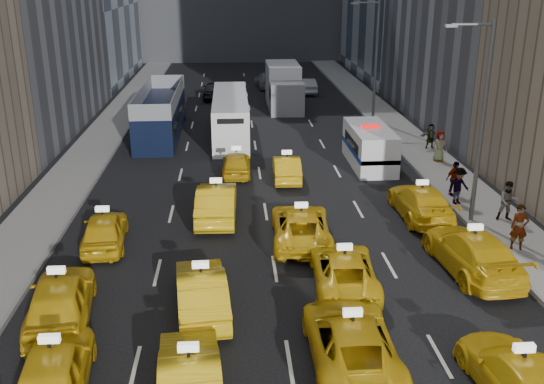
{
  "coord_description": "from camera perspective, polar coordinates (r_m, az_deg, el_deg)",
  "views": [
    {
      "loc": [
        -1.54,
        -12.97,
        10.75
      ],
      "look_at": [
        0.12,
        11.2,
        2.0
      ],
      "focal_mm": 40.0,
      "sensor_mm": 36.0,
      "label": 1
    }
  ],
  "objects": [
    {
      "name": "taxi_7",
      "position": [
        18.01,
        22.25,
        -15.82
      ],
      "size": [
        2.32,
        4.88,
        1.37
      ],
      "primitive_type": "imported",
      "rotation": [
        0.0,
        0.0,
        3.23
      ],
      "color": "gold",
      "rests_on": "ground"
    },
    {
      "name": "taxi_8",
      "position": [
        21.03,
        -19.31,
        -9.51
      ],
      "size": [
        2.6,
        5.11,
        1.67
      ],
      "primitive_type": "imported",
      "rotation": [
        0.0,
        0.0,
        3.27
      ],
      "color": "gold",
      "rests_on": "ground"
    },
    {
      "name": "pedestrian_5",
      "position": [
        40.28,
        14.7,
        5.11
      ],
      "size": [
        1.48,
        0.45,
        1.58
      ],
      "primitive_type": "imported",
      "rotation": [
        0.0,
        0.0,
        -0.02
      ],
      "color": "gray",
      "rests_on": "sidewalk_east"
    },
    {
      "name": "taxi_9",
      "position": [
        20.63,
        -6.64,
        -9.24
      ],
      "size": [
        2.08,
        4.77,
        1.52
      ],
      "primitive_type": "imported",
      "rotation": [
        0.0,
        0.0,
        3.24
      ],
      "color": "gold",
      "rests_on": "ground"
    },
    {
      "name": "double_decker",
      "position": [
        43.39,
        -10.43,
        7.4
      ],
      "size": [
        3.34,
        11.49,
        3.3
      ],
      "rotation": [
        0.0,
        0.0,
        0.07
      ],
      "color": "black",
      "rests_on": "ground"
    },
    {
      "name": "taxi_6",
      "position": [
        18.19,
        7.47,
        -13.74
      ],
      "size": [
        2.48,
        5.31,
        1.47
      ],
      "primitive_type": "imported",
      "rotation": [
        0.0,
        0.0,
        3.13
      ],
      "color": "gold",
      "rests_on": "ground"
    },
    {
      "name": "nypd_van",
      "position": [
        36.31,
        9.16,
        4.21
      ],
      "size": [
        2.48,
        5.83,
        2.47
      ],
      "rotation": [
        0.0,
        0.0,
        0.04
      ],
      "color": "white",
      "rests_on": "ground"
    },
    {
      "name": "misc_car_1",
      "position": [
        56.01,
        -9.73,
        9.32
      ],
      "size": [
        3.24,
        5.87,
        1.56
      ],
      "primitive_type": "imported",
      "rotation": [
        0.0,
        0.0,
        3.26
      ],
      "color": "black",
      "rests_on": "ground"
    },
    {
      "name": "pedestrian_2",
      "position": [
        30.71,
        17.15,
        0.56
      ],
      "size": [
        1.28,
        0.85,
        1.83
      ],
      "primitive_type": "imported",
      "rotation": [
        0.0,
        0.0,
        0.34
      ],
      "color": "gray",
      "rests_on": "sidewalk_east"
    },
    {
      "name": "streetlight_far",
      "position": [
        46.6,
        9.64,
        12.4
      ],
      "size": [
        2.15,
        0.22,
        9.0
      ],
      "color": "#595B60",
      "rests_on": "ground"
    },
    {
      "name": "misc_car_4",
      "position": [
        58.54,
        3.24,
        9.95
      ],
      "size": [
        1.66,
        4.39,
        1.43
      ],
      "primitive_type": "imported",
      "rotation": [
        0.0,
        0.0,
        3.18
      ],
      "color": "#ACAEB4",
      "rests_on": "ground"
    },
    {
      "name": "curb_west",
      "position": [
        40.15,
        -14.59,
        3.81
      ],
      "size": [
        0.15,
        90.0,
        0.18
      ],
      "primitive_type": "cube",
      "color": "slate",
      "rests_on": "ground"
    },
    {
      "name": "pedestrian_1",
      "position": [
        29.38,
        21.35,
        -0.8
      ],
      "size": [
        0.98,
        0.67,
        1.84
      ],
      "primitive_type": "imported",
      "rotation": [
        0.0,
        0.0,
        -0.22
      ],
      "color": "gray",
      "rests_on": "sidewalk_east"
    },
    {
      "name": "city_bus",
      "position": [
        42.47,
        -3.93,
        7.12
      ],
      "size": [
        3.05,
        11.29,
        2.88
      ],
      "rotation": [
        0.0,
        0.0,
        -0.07
      ],
      "color": "white",
      "rests_on": "ground"
    },
    {
      "name": "streetlight_near",
      "position": [
        27.79,
        19.01,
        6.67
      ],
      "size": [
        2.15,
        0.22,
        9.0
      ],
      "color": "#595B60",
      "rests_on": "ground"
    },
    {
      "name": "taxi_14",
      "position": [
        25.64,
        2.74,
        -3.2
      ],
      "size": [
        2.67,
        5.31,
        1.44
      ],
      "primitive_type": "imported",
      "rotation": [
        0.0,
        0.0,
        3.09
      ],
      "color": "gold",
      "rests_on": "ground"
    },
    {
      "name": "misc_car_2",
      "position": [
        61.27,
        -0.4,
        10.48
      ],
      "size": [
        2.61,
        5.48,
        1.54
      ],
      "primitive_type": "imported",
      "rotation": [
        0.0,
        0.0,
        3.23
      ],
      "color": "gray",
      "rests_on": "ground"
    },
    {
      "name": "taxi_10",
      "position": [
        22.25,
        6.76,
        -7.23
      ],
      "size": [
        2.52,
        4.96,
        1.34
      ],
      "primitive_type": "imported",
      "rotation": [
        0.0,
        0.0,
        3.08
      ],
      "color": "gold",
      "rests_on": "ground"
    },
    {
      "name": "pedestrian_4",
      "position": [
        37.57,
        15.51,
        4.18
      ],
      "size": [
        0.92,
        0.54,
        1.82
      ],
      "primitive_type": "imported",
      "rotation": [
        0.0,
        0.0,
        0.06
      ],
      "color": "gray",
      "rests_on": "sidewalk_east"
    },
    {
      "name": "taxi_16",
      "position": [
        34.26,
        -3.36,
        2.71
      ],
      "size": [
        1.7,
        3.99,
        1.34
      ],
      "primitive_type": "imported",
      "rotation": [
        0.0,
        0.0,
        3.11
      ],
      "color": "gold",
      "rests_on": "ground"
    },
    {
      "name": "pedestrian_0",
      "position": [
        26.45,
        22.25,
        -3.09
      ],
      "size": [
        0.79,
        0.62,
        1.91
      ],
      "primitive_type": "imported",
      "rotation": [
        0.0,
        0.0,
        -0.25
      ],
      "color": "gray",
      "rests_on": "sidewalk_east"
    },
    {
      "name": "sidewalk_west",
      "position": [
        40.45,
        -16.61,
        3.71
      ],
      "size": [
        3.0,
        90.0,
        0.15
      ],
      "primitive_type": "cube",
      "color": "gray",
      "rests_on": "ground"
    },
    {
      "name": "taxi_17",
      "position": [
        33.39,
        1.39,
        2.29
      ],
      "size": [
        1.56,
        4.14,
        1.35
      ],
      "primitive_type": "imported",
      "rotation": [
        0.0,
        0.0,
        3.11
      ],
      "color": "gold",
      "rests_on": "ground"
    },
    {
      "name": "box_truck",
      "position": [
        51.9,
        1.11,
        9.88
      ],
      "size": [
        3.7,
        8.1,
        3.57
      ],
      "rotation": [
        0.0,
        0.0,
        -0.13
      ],
      "color": "silver",
      "rests_on": "ground"
    },
    {
      "name": "taxi_12",
      "position": [
        26.14,
        -15.5,
        -3.46
      ],
      "size": [
        2.07,
        4.38,
        1.45
      ],
      "primitive_type": "imported",
      "rotation": [
        0.0,
        0.0,
        3.23
      ],
      "color": "gold",
      "rests_on": "ground"
    },
    {
      "name": "sidewalk_east",
      "position": [
        41.24,
        13.24,
        4.32
      ],
      "size": [
        3.0,
        90.0,
        0.15
      ],
      "primitive_type": "cube",
      "color": "gray",
      "rests_on": "ground"
    },
    {
      "name": "taxi_5",
      "position": [
        16.72,
        -7.72,
        -17.04
      ],
      "size": [
        1.99,
        4.72,
        1.52
      ],
      "primitive_type": "imported",
      "rotation": [
        0.0,
        0.0,
        3.23
      ],
      "color": "gold",
      "rests_on": "ground"
    },
    {
      "name": "pedestrian_3",
      "position": [
        31.84,
        16.79,
        1.23
      ],
      "size": [
        1.15,
        0.84,
        1.78
      ],
      "primitive_type": "imported",
      "rotation": [
        0.0,
        0.0,
        0.39
      ],
      "color": "gray",
      "rests_on": "sidewalk_east"
    },
    {
      "name": "taxi_11",
      "position": [
        24.31,
        18.34,
        -5.37
      ],
      "size": [
        2.67,
        5.7,
        1.61
      ],
      "primitive_type": "imported",
      "rotation": [
        0.0,
        0.0,
        3.22
      ],
      "color": "gold",
      "rests_on": "ground"
    },
    {
      "name": "taxi_13",
      "position": [
        28.09,
        -5.24,
        -0.92
      ],
      "size": [
        1.88,
        5.05,
        1.65
      ],
      "primitive_type": "imported",
      "rotation": [
        0.0,
        0.0,
        3.11
      ],
      "color": "gold",
      "rests_on": "ground"
    },
    {
      "name": "misc_car_0",
      "position": [
        41.28,
        8.48,
        5.62
      ],
      "size": [
        1.9,
        4.67,
        1.51
      ],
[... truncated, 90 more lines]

